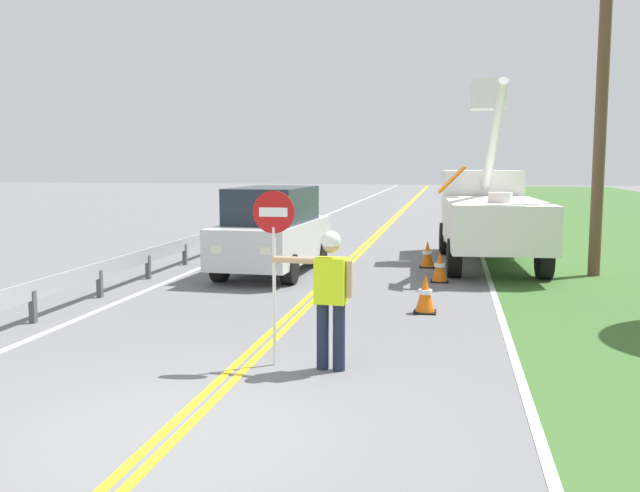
{
  "coord_description": "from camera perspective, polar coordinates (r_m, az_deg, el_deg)",
  "views": [
    {
      "loc": [
        2.7,
        -6.37,
        2.69
      ],
      "look_at": [
        0.39,
        5.89,
        1.2
      ],
      "focal_mm": 39.27,
      "sensor_mm": 36.0,
      "label": 1
    }
  ],
  "objects": [
    {
      "name": "utility_pole_near",
      "position": [
        17.85,
        21.98,
        11.03
      ],
      "size": [
        1.8,
        0.28,
        7.94
      ],
      "color": "brown",
      "rests_on": "ground"
    },
    {
      "name": "edge_line_right",
      "position": [
        26.52,
        12.55,
        0.85
      ],
      "size": [
        0.12,
        110.0,
        0.01
      ],
      "primitive_type": "cube",
      "color": "silver",
      "rests_on": "ground"
    },
    {
      "name": "oncoming_suv_nearest",
      "position": [
        17.01,
        -3.86,
        1.3
      ],
      "size": [
        2.08,
        4.68,
        2.1
      ],
      "color": "silver",
      "rests_on": "ground"
    },
    {
      "name": "traffic_cone_mid",
      "position": [
        16.04,
        9.73,
        -1.72
      ],
      "size": [
        0.4,
        0.4,
        0.7
      ],
      "color": "orange",
      "rests_on": "ground"
    },
    {
      "name": "centerline_yellow_left",
      "position": [
        26.65,
        4.6,
        1.02
      ],
      "size": [
        0.11,
        110.0,
        0.01
      ],
      "primitive_type": "cube",
      "color": "yellow",
      "rests_on": "ground"
    },
    {
      "name": "edge_line_left",
      "position": [
        27.24,
        -2.77,
        1.16
      ],
      "size": [
        0.12,
        110.0,
        0.01
      ],
      "primitive_type": "cube",
      "color": "silver",
      "rests_on": "ground"
    },
    {
      "name": "flagger_worker",
      "position": [
        9.04,
        0.83,
        -3.68
      ],
      "size": [
        1.08,
        0.28,
        1.83
      ],
      "color": "#1E2338",
      "rests_on": "ground"
    },
    {
      "name": "stop_sign_paddle",
      "position": [
        9.18,
        -3.79,
        0.65
      ],
      "size": [
        0.56,
        0.04,
        2.33
      ],
      "color": "silver",
      "rests_on": "ground"
    },
    {
      "name": "ground_plane",
      "position": [
        7.42,
        -11.86,
        -14.61
      ],
      "size": [
        160.0,
        160.0,
        0.0
      ],
      "primitive_type": "plane",
      "color": "slate"
    },
    {
      "name": "utility_bucket_truck",
      "position": [
        19.29,
        13.53,
        2.78
      ],
      "size": [
        2.69,
        6.92,
        4.95
      ],
      "color": "white",
      "rests_on": "ground"
    },
    {
      "name": "traffic_cone_tail",
      "position": [
        18.22,
        8.75,
        -0.69
      ],
      "size": [
        0.4,
        0.4,
        0.7
      ],
      "color": "orange",
      "rests_on": "ground"
    },
    {
      "name": "guardrail_left_shoulder",
      "position": [
        21.98,
        -7.69,
        1.09
      ],
      "size": [
        0.1,
        32.0,
        0.71
      ],
      "color": "#9EA0A3",
      "rests_on": "ground"
    },
    {
      "name": "centerline_yellow_right",
      "position": [
        26.63,
        4.98,
        1.01
      ],
      "size": [
        0.11,
        110.0,
        0.01
      ],
      "primitive_type": "cube",
      "color": "yellow",
      "rests_on": "ground"
    },
    {
      "name": "traffic_cone_lead",
      "position": [
        12.73,
        8.57,
        -3.92
      ],
      "size": [
        0.4,
        0.4,
        0.7
      ],
      "color": "orange",
      "rests_on": "ground"
    }
  ]
}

